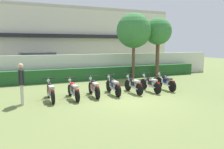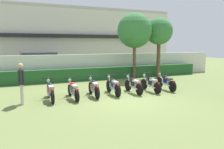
{
  "view_description": "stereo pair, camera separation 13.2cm",
  "coord_description": "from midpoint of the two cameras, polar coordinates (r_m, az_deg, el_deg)",
  "views": [
    {
      "loc": [
        -4.5,
        -8.75,
        2.53
      ],
      "look_at": [
        0.0,
        1.67,
        0.99
      ],
      "focal_mm": 35.59,
      "sensor_mm": 36.0,
      "label": 1
    },
    {
      "loc": [
        -4.38,
        -8.8,
        2.53
      ],
      "look_at": [
        0.0,
        1.67,
        0.99
      ],
      "focal_mm": 35.59,
      "sensor_mm": 36.0,
      "label": 2
    }
  ],
  "objects": [
    {
      "name": "parked_car",
      "position": [
        19.3,
        -18.32,
        2.61
      ],
      "size": [
        4.66,
        2.43,
        1.89
      ],
      "rotation": [
        0.0,
        0.0,
        0.1
      ],
      "color": "navy",
      "rests_on": "ground"
    },
    {
      "name": "motorcycle_in_row_6",
      "position": [
        12.82,
        13.29,
        -1.8
      ],
      "size": [
        0.6,
        1.94,
        0.96
      ],
      "rotation": [
        0.0,
        0.0,
        1.5
      ],
      "color": "black",
      "rests_on": "ground"
    },
    {
      "name": "building",
      "position": [
        25.92,
        -13.65,
        9.01
      ],
      "size": [
        24.48,
        6.5,
        6.4
      ],
      "color": "beige",
      "rests_on": "ground"
    },
    {
      "name": "motorcycle_in_row_2",
      "position": [
        10.9,
        -5.02,
        -3.3
      ],
      "size": [
        0.6,
        1.84,
        0.96
      ],
      "rotation": [
        0.0,
        0.0,
        1.51
      ],
      "color": "black",
      "rests_on": "ground"
    },
    {
      "name": "motorcycle_in_row_0",
      "position": [
        10.47,
        -15.85,
        -4.01
      ],
      "size": [
        0.6,
        1.96,
        0.97
      ],
      "rotation": [
        0.0,
        0.0,
        1.57
      ],
      "color": "black",
      "rests_on": "ground"
    },
    {
      "name": "inspector_person",
      "position": [
        10.04,
        -22.62,
        -1.33
      ],
      "size": [
        0.24,
        0.7,
        1.76
      ],
      "color": "beige",
      "rests_on": "ground"
    },
    {
      "name": "motorcycle_in_row_4",
      "position": [
        11.65,
        5.21,
        -2.58
      ],
      "size": [
        0.6,
        1.81,
        0.96
      ],
      "rotation": [
        0.0,
        0.0,
        1.59
      ],
      "color": "black",
      "rests_on": "ground"
    },
    {
      "name": "compound_wall",
      "position": [
        16.48,
        -7.61,
        2.02
      ],
      "size": [
        23.26,
        0.3,
        1.81
      ],
      "primitive_type": "cube",
      "color": "silver",
      "rests_on": "ground"
    },
    {
      "name": "motorcycle_in_row_5",
      "position": [
        12.16,
        9.54,
        -2.25
      ],
      "size": [
        0.6,
        1.91,
        0.95
      ],
      "rotation": [
        0.0,
        0.0,
        1.57
      ],
      "color": "black",
      "rests_on": "ground"
    },
    {
      "name": "tree_far_side",
      "position": [
        17.48,
        11.54,
        10.67
      ],
      "size": [
        2.05,
        2.05,
        4.55
      ],
      "color": "brown",
      "rests_on": "ground"
    },
    {
      "name": "motorcycle_in_row_1",
      "position": [
        10.54,
        -10.25,
        -3.84
      ],
      "size": [
        0.6,
        1.9,
        0.94
      ],
      "rotation": [
        0.0,
        0.0,
        1.59
      ],
      "color": "black",
      "rests_on": "ground"
    },
    {
      "name": "tree_near_inspector",
      "position": [
        16.59,
        5.38,
        11.12
      ],
      "size": [
        2.55,
        2.55,
        4.81
      ],
      "color": "brown",
      "rests_on": "ground"
    },
    {
      "name": "motorcycle_in_row_3",
      "position": [
        11.27,
        -0.03,
        -2.87
      ],
      "size": [
        0.6,
        1.89,
        0.97
      ],
      "rotation": [
        0.0,
        0.0,
        1.53
      ],
      "color": "black",
      "rests_on": "ground"
    },
    {
      "name": "hedge_row",
      "position": [
        15.86,
        -6.9,
        0.12
      ],
      "size": [
        18.61,
        0.7,
        0.88
      ],
      "primitive_type": "cube",
      "color": "#235628",
      "rests_on": "ground"
    },
    {
      "name": "ground",
      "position": [
        10.15,
        3.4,
        -6.7
      ],
      "size": [
        60.0,
        60.0,
        0.0
      ],
      "primitive_type": "plane",
      "color": "olive"
    }
  ]
}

